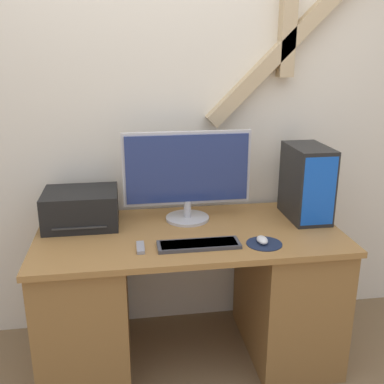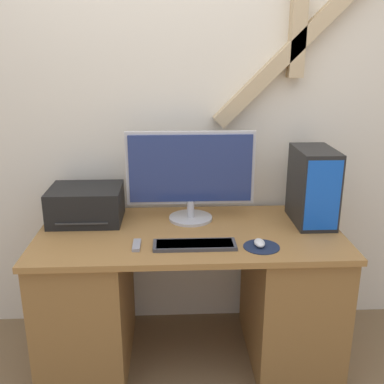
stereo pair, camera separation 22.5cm
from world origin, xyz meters
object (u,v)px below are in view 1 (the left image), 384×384
(remote_control, at_px, (140,248))
(printer, at_px, (81,208))
(mouse, at_px, (262,240))
(computer_tower, at_px, (307,183))
(keyboard, at_px, (199,244))
(monitor, at_px, (187,173))

(remote_control, bearing_deg, printer, 129.64)
(mouse, relative_size, computer_tower, 0.21)
(keyboard, height_order, mouse, mouse)
(mouse, height_order, remote_control, mouse)
(mouse, bearing_deg, keyboard, 177.32)
(monitor, distance_m, mouse, 0.55)
(monitor, height_order, printer, monitor)
(monitor, distance_m, keyboard, 0.44)
(printer, bearing_deg, remote_control, -50.36)
(keyboard, relative_size, printer, 1.03)
(monitor, xyz_separation_m, printer, (-0.57, 0.01, -0.17))
(keyboard, xyz_separation_m, printer, (-0.57, 0.37, 0.08))
(monitor, relative_size, printer, 1.79)
(keyboard, relative_size, mouse, 4.62)
(monitor, distance_m, computer_tower, 0.66)
(computer_tower, height_order, printer, computer_tower)
(mouse, bearing_deg, printer, 156.49)
(printer, bearing_deg, monitor, -0.68)
(computer_tower, relative_size, printer, 1.05)
(mouse, xyz_separation_m, printer, (-0.88, 0.38, 0.07))
(computer_tower, bearing_deg, monitor, 173.97)
(monitor, relative_size, mouse, 8.02)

